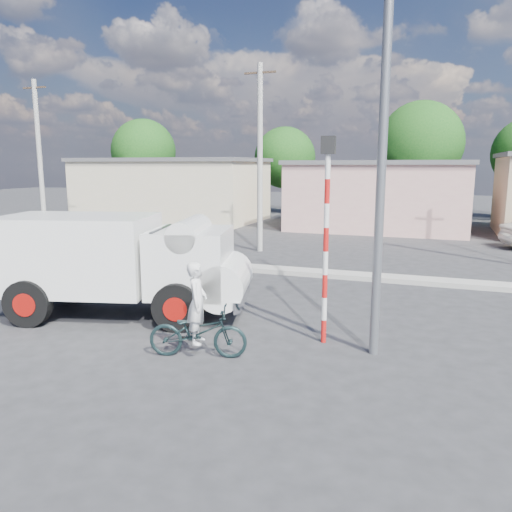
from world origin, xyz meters
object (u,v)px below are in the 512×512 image
(cyclist, at_px, (197,318))
(streetlight, at_px, (376,101))
(bicycle, at_px, (198,332))
(truck, at_px, (125,261))
(traffic_pole, at_px, (326,223))

(cyclist, xyz_separation_m, streetlight, (3.12, 1.37, 4.15))
(bicycle, bearing_deg, truck, 42.30)
(cyclist, height_order, traffic_pole, traffic_pole)
(cyclist, relative_size, streetlight, 0.18)
(truck, distance_m, traffic_pole, 5.29)
(bicycle, relative_size, cyclist, 1.21)
(cyclist, distance_m, streetlight, 5.37)
(truck, height_order, bicycle, truck)
(truck, distance_m, bicycle, 3.63)
(traffic_pole, distance_m, streetlight, 2.56)
(truck, bearing_deg, cyclist, -47.08)
(truck, height_order, cyclist, truck)
(truck, xyz_separation_m, streetlight, (6.08, -0.52, 3.55))
(truck, relative_size, streetlight, 0.72)
(traffic_pole, bearing_deg, streetlight, -17.73)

